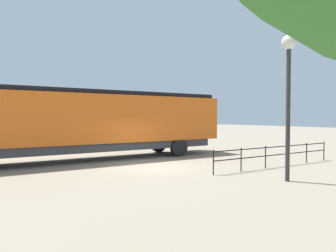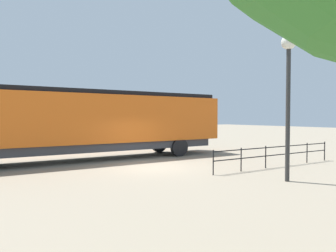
% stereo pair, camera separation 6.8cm
% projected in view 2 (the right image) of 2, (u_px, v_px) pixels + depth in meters
% --- Properties ---
extents(ground_plane, '(120.00, 120.00, 0.00)m').
position_uv_depth(ground_plane, '(153.00, 167.00, 14.37)').
color(ground_plane, gray).
extents(locomotive, '(2.82, 16.18, 3.85)m').
position_uv_depth(locomotive, '(97.00, 121.00, 16.74)').
color(locomotive, orange).
rests_on(locomotive, ground_plane).
extents(lamp_post, '(0.54, 0.54, 5.44)m').
position_uv_depth(lamp_post, '(288.00, 74.00, 10.98)').
color(lamp_post, '#2D2D2D').
rests_on(lamp_post, ground_plane).
extents(platform_fence, '(0.05, 7.98, 1.05)m').
position_uv_depth(platform_fence, '(277.00, 153.00, 14.33)').
color(platform_fence, black).
rests_on(platform_fence, ground_plane).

